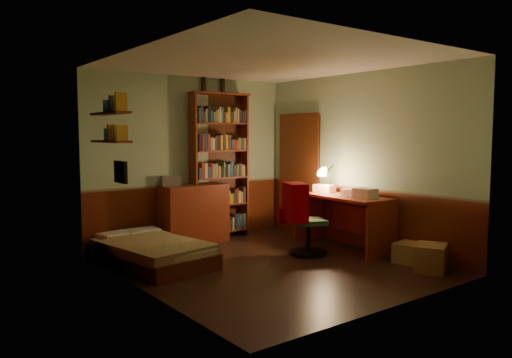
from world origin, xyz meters
TOP-DOWN VIEW (x-y plane):
  - floor at (0.00, 0.00)m, footprint 3.50×4.00m
  - ceiling at (0.00, 0.00)m, footprint 3.50×4.00m
  - wall_back at (0.00, 2.01)m, footprint 3.50×0.02m
  - wall_left at (-1.76, 0.00)m, footprint 0.02×4.00m
  - wall_right at (1.76, 0.00)m, footprint 0.02×4.00m
  - wall_front at (0.00, -2.01)m, footprint 3.50×0.02m
  - doorway at (1.72, 1.30)m, footprint 0.06×0.90m
  - door_trim at (1.69, 1.30)m, footprint 0.02×0.98m
  - bed at (-1.19, 0.97)m, footprint 1.14×1.86m
  - dresser at (-0.09, 1.76)m, footprint 1.04×0.54m
  - mini_stereo at (-0.40, 1.89)m, footprint 0.34×0.30m
  - bookshelf at (0.45, 1.85)m, footprint 1.04×0.43m
  - bottle_left at (0.24, 1.96)m, footprint 0.07×0.07m
  - bottle_right at (0.60, 1.96)m, footprint 0.08×0.08m
  - desk at (1.44, 0.04)m, footprint 0.71×1.53m
  - paper_stack at (1.48, 0.47)m, footprint 0.28×0.34m
  - desk_lamp at (1.54, 0.41)m, footprint 0.22×0.22m
  - office_chair at (0.79, 0.08)m, footprint 0.60×0.57m
  - red_jacket at (0.85, -0.13)m, footprint 0.37×0.51m
  - wall_shelf_lower at (-1.64, 1.10)m, footprint 0.20×0.90m
  - wall_shelf_upper at (-1.64, 1.10)m, footprint 0.20×0.90m
  - framed_picture at (-1.72, 0.60)m, footprint 0.04×0.32m
  - cardboard_box_a at (1.42, -1.46)m, footprint 0.55×0.52m
  - cardboard_box_b at (1.56, -1.04)m, footprint 0.42×0.36m

SIDE VIEW (x-z plane):
  - floor at x=0.00m, z-range -0.02..0.00m
  - cardboard_box_b at x=1.56m, z-range 0.00..0.26m
  - cardboard_box_a at x=1.42m, z-range 0.00..0.33m
  - bed at x=-1.19m, z-range 0.00..0.52m
  - desk at x=1.44m, z-range 0.00..0.80m
  - dresser at x=-0.09m, z-range 0.00..0.91m
  - office_chair at x=0.79m, z-range 0.00..0.96m
  - paper_stack at x=1.48m, z-range 0.80..0.92m
  - mini_stereo at x=-0.40m, z-range 0.91..1.06m
  - doorway at x=1.72m, z-range 0.00..2.00m
  - door_trim at x=1.69m, z-range -0.04..2.04m
  - desk_lamp at x=1.54m, z-range 0.80..1.36m
  - bookshelf at x=0.45m, z-range 0.00..2.35m
  - red_jacket at x=0.85m, z-range 0.96..1.49m
  - framed_picture at x=-1.72m, z-range 1.12..1.38m
  - wall_back at x=0.00m, z-range 0.00..2.60m
  - wall_left at x=-1.76m, z-range 0.00..2.60m
  - wall_right at x=1.76m, z-range 0.00..2.60m
  - wall_front at x=0.00m, z-range 0.00..2.60m
  - wall_shelf_lower at x=-1.64m, z-range 1.59..1.61m
  - wall_shelf_upper at x=-1.64m, z-range 1.94..1.96m
  - bottle_right at x=0.60m, z-range 2.35..2.61m
  - bottle_left at x=0.24m, z-range 2.35..2.62m
  - ceiling at x=0.00m, z-range 2.60..2.62m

